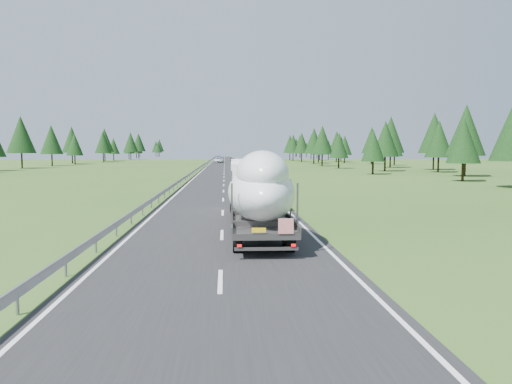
{
  "coord_description": "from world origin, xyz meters",
  "views": [
    {
      "loc": [
        0.18,
        -25.17,
        4.34
      ],
      "look_at": [
        1.87,
        2.12,
        2.02
      ],
      "focal_mm": 35.0,
      "sensor_mm": 36.0,
      "label": 1
    }
  ],
  "objects": [
    {
      "name": "marker_posts",
      "position": [
        6.5,
        155.0,
        0.54
      ],
      "size": [
        0.13,
        350.08,
        1.0
      ],
      "color": "silver",
      "rests_on": "ground"
    },
    {
      "name": "distant_car_blue",
      "position": [
        -2.89,
        229.31,
        0.69
      ],
      "size": [
        1.86,
        4.32,
        1.38
      ],
      "primitive_type": "imported",
      "rotation": [
        0.0,
        0.0,
        0.1
      ],
      "color": "#1A234B",
      "rests_on": "ground"
    },
    {
      "name": "ground",
      "position": [
        0.0,
        0.0,
        0.0
      ],
      "size": [
        400.0,
        400.0,
        0.0
      ],
      "primitive_type": "plane",
      "color": "#2D4B19",
      "rests_on": "ground"
    },
    {
      "name": "highway_sign",
      "position": [
        7.2,
        80.0,
        1.81
      ],
      "size": [
        0.08,
        0.9,
        2.6
      ],
      "color": "slate",
      "rests_on": "ground"
    },
    {
      "name": "boat_truck",
      "position": [
        1.87,
        2.56,
        2.28
      ],
      "size": [
        3.14,
        19.58,
        4.31
      ],
      "color": "white",
      "rests_on": "ground"
    },
    {
      "name": "distant_car_dark",
      "position": [
        2.94,
        160.8,
        0.72
      ],
      "size": [
        1.8,
        4.25,
        1.43
      ],
      "primitive_type": "imported",
      "rotation": [
        0.0,
        0.0,
        -0.03
      ],
      "color": "black",
      "rests_on": "ground"
    },
    {
      "name": "tree_line_right",
      "position": [
        38.37,
        121.89,
        6.84
      ],
      "size": [
        27.26,
        338.91,
        12.56
      ],
      "color": "black",
      "rests_on": "ground"
    },
    {
      "name": "guardrail",
      "position": [
        -5.3,
        99.94,
        0.6
      ],
      "size": [
        0.1,
        400.0,
        0.76
      ],
      "color": "slate",
      "rests_on": "ground"
    },
    {
      "name": "road_surface",
      "position": [
        0.0,
        100.0,
        0.01
      ],
      "size": [
        10.0,
        400.0,
        0.02
      ],
      "primitive_type": "cube",
      "color": "black",
      "rests_on": "ground"
    },
    {
      "name": "tree_line_left",
      "position": [
        -44.51,
        133.27,
        7.22
      ],
      "size": [
        15.47,
        339.9,
        12.57
      ],
      "color": "black",
      "rests_on": "ground"
    },
    {
      "name": "distant_van",
      "position": [
        -1.88,
        142.98,
        0.87
      ],
      "size": [
        3.05,
        6.32,
        1.73
      ],
      "primitive_type": "imported",
      "rotation": [
        0.0,
        0.0,
        -0.03
      ],
      "color": "silver",
      "rests_on": "ground"
    }
  ]
}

